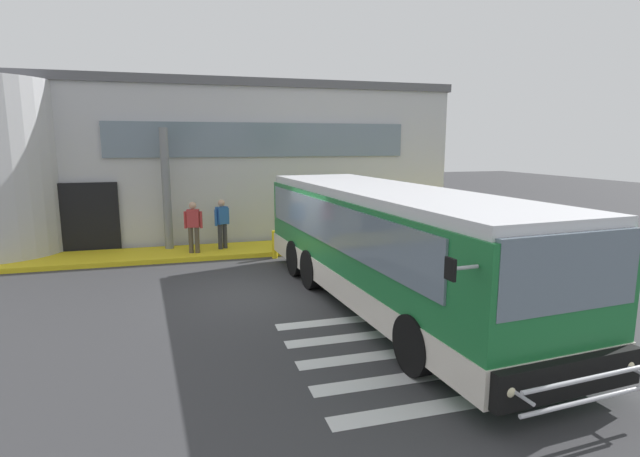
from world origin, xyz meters
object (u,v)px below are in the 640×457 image
passenger_by_doorway (222,222)px  safety_bollard_yellow (275,244)px  bus_main_foreground (387,248)px  passenger_near_column (193,224)px  entry_support_column (166,189)px

passenger_by_doorway → safety_bollard_yellow: 2.09m
bus_main_foreground → passenger_near_column: 7.41m
entry_support_column → safety_bollard_yellow: size_ratio=4.49×
passenger_by_doorway → safety_bollard_yellow: (1.55, -1.25, -0.63)m
passenger_near_column → passenger_by_doorway: 1.02m
bus_main_foreground → passenger_by_doorway: 7.27m
entry_support_column → bus_main_foreground: (4.89, -7.11, -0.84)m
safety_bollard_yellow → passenger_by_doorway: bearing=141.2°
entry_support_column → passenger_by_doorway: (1.75, -0.55, -1.09)m
passenger_near_column → passenger_by_doorway: (0.94, 0.37, -0.03)m
bus_main_foreground → safety_bollard_yellow: bus_main_foreground is taller
entry_support_column → passenger_near_column: (0.81, -0.93, -1.06)m
entry_support_column → passenger_near_column: 1.62m
bus_main_foreground → entry_support_column: bearing=124.5°
bus_main_foreground → passenger_by_doorway: bearing=115.6°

